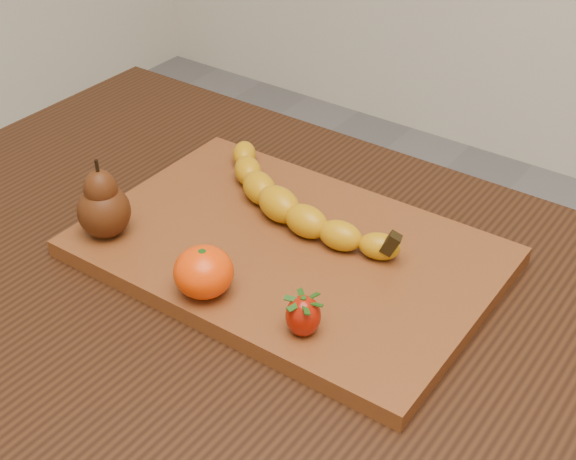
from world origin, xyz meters
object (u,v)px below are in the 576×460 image
Objects in this scene: pear at (102,198)px; cutting_board at (288,252)px; table at (242,346)px; mandarin at (204,272)px.

cutting_board is at bearing 29.19° from pear.
mandarin reaches higher than table.
table is at bearing 13.89° from pear.
cutting_board is (0.02, 0.06, 0.11)m from table.
table is 16.15× the size of mandarin.
table is 0.13m from cutting_board.
cutting_board is 7.27× the size of mandarin.
cutting_board is 0.12m from mandarin.
pear reaches higher than table.
table is 10.70× the size of pear.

